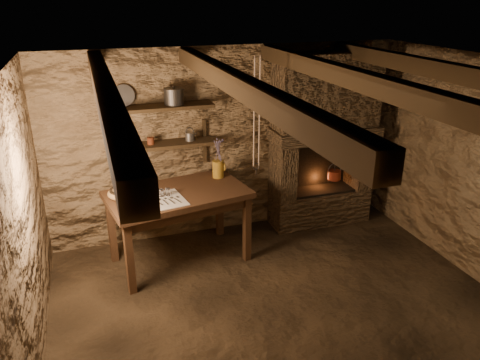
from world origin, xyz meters
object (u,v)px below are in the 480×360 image
object	(u,v)px
work_table	(179,224)
stoneware_jug	(218,161)
wooden_bowl	(124,193)
iron_stockpot	(174,97)
red_pot	(334,174)

from	to	relation	value
work_table	stoneware_jug	distance (m)	0.89
work_table	wooden_bowl	size ratio (longest dim) A/B	4.65
iron_stockpot	red_pot	distance (m)	2.41
wooden_bowl	stoneware_jug	bearing A→B (deg)	11.81
wooden_bowl	iron_stockpot	world-z (taller)	iron_stockpot
iron_stockpot	red_pot	world-z (taller)	iron_stockpot
stoneware_jug	wooden_bowl	size ratio (longest dim) A/B	1.34
work_table	red_pot	xyz separation A→B (m)	(2.21, 0.37, 0.22)
red_pot	stoneware_jug	bearing A→B (deg)	-177.34
iron_stockpot	red_pot	xyz separation A→B (m)	(2.10, -0.12, -1.16)
work_table	red_pot	distance (m)	2.25
work_table	stoneware_jug	xyz separation A→B (m)	(0.56, 0.30, 0.62)
work_table	stoneware_jug	bearing A→B (deg)	17.43
stoneware_jug	wooden_bowl	xyz separation A→B (m)	(-1.14, -0.24, -0.17)
work_table	stoneware_jug	size ratio (longest dim) A/B	3.47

